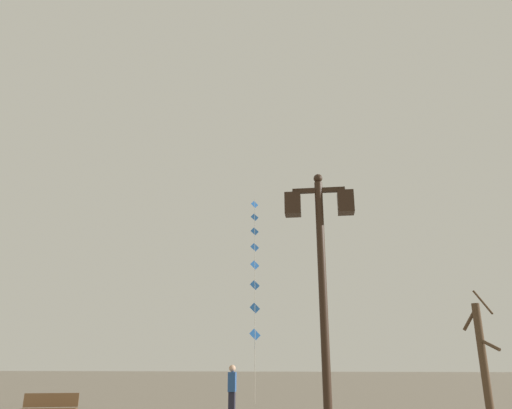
{
  "coord_description": "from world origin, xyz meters",
  "views": [
    {
      "loc": [
        1.43,
        -1.79,
        1.79
      ],
      "look_at": [
        -0.85,
        15.86,
        7.65
      ],
      "focal_mm": 33.65,
      "sensor_mm": 36.0,
      "label": 1
    }
  ],
  "objects_px": {
    "kite_flyer": "(232,391)",
    "park_bench": "(49,409)",
    "bare_tree": "(483,355)",
    "kite_train": "(255,267)",
    "twin_lantern_lamp_post": "(321,259)"
  },
  "relations": [
    {
      "from": "twin_lantern_lamp_post",
      "to": "kite_flyer",
      "type": "relative_size",
      "value": 2.94
    },
    {
      "from": "kite_flyer",
      "to": "park_bench",
      "type": "bearing_deg",
      "value": 105.83
    },
    {
      "from": "kite_flyer",
      "to": "kite_train",
      "type": "bearing_deg",
      "value": -0.84
    },
    {
      "from": "kite_flyer",
      "to": "bare_tree",
      "type": "relative_size",
      "value": 0.4
    },
    {
      "from": "twin_lantern_lamp_post",
      "to": "park_bench",
      "type": "distance_m",
      "value": 10.97
    },
    {
      "from": "kite_flyer",
      "to": "park_bench",
      "type": "distance_m",
      "value": 5.58
    },
    {
      "from": "bare_tree",
      "to": "kite_flyer",
      "type": "bearing_deg",
      "value": -165.27
    },
    {
      "from": "bare_tree",
      "to": "park_bench",
      "type": "height_order",
      "value": "bare_tree"
    },
    {
      "from": "twin_lantern_lamp_post",
      "to": "park_bench",
      "type": "bearing_deg",
      "value": 141.58
    },
    {
      "from": "kite_flyer",
      "to": "bare_tree",
      "type": "bearing_deg",
      "value": -78.04
    },
    {
      "from": "kite_flyer",
      "to": "twin_lantern_lamp_post",
      "type": "bearing_deg",
      "value": -163.01
    },
    {
      "from": "bare_tree",
      "to": "kite_train",
      "type": "bearing_deg",
      "value": 149.17
    },
    {
      "from": "twin_lantern_lamp_post",
      "to": "kite_flyer",
      "type": "height_order",
      "value": "twin_lantern_lamp_post"
    },
    {
      "from": "kite_train",
      "to": "kite_flyer",
      "type": "xyz_separation_m",
      "value": [
        0.26,
        -7.57,
        -5.52
      ]
    },
    {
      "from": "park_bench",
      "to": "kite_flyer",
      "type": "bearing_deg",
      "value": 2.09
    }
  ]
}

